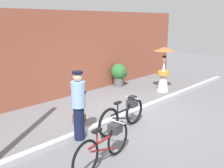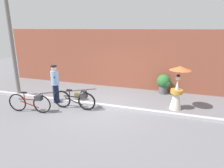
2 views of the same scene
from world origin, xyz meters
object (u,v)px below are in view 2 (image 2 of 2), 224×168
at_px(potted_plant_by_door, 164,83).
at_px(utility_pole, 12,47).
at_px(bicycle_far_side, 31,102).
at_px(person_with_parasol, 177,88).
at_px(bicycle_near_officer, 76,99).
at_px(person_officer, 55,83).
at_px(backpack_on_pavement, 78,95).

distance_m(potted_plant_by_door, utility_pole, 7.52).
xyz_separation_m(bicycle_far_side, person_with_parasol, (5.48, 2.13, 0.50)).
bearing_deg(bicycle_near_officer, utility_pole, 170.06).
bearing_deg(person_with_parasol, utility_pole, -174.79).
bearing_deg(person_officer, backpack_on_pavement, 50.78).
distance_m(bicycle_far_side, utility_pole, 3.15).
height_order(person_with_parasol, utility_pole, utility_pole).
bearing_deg(utility_pole, backpack_on_pavement, 11.47).
bearing_deg(person_with_parasol, person_officer, -170.09).
height_order(bicycle_near_officer, backpack_on_pavement, bicycle_near_officer).
xyz_separation_m(bicycle_far_side, potted_plant_by_door, (4.87, 3.98, 0.14)).
relative_size(potted_plant_by_door, utility_pole, 0.21).
height_order(person_with_parasol, backpack_on_pavement, person_with_parasol).
distance_m(bicycle_far_side, person_with_parasol, 5.90).
relative_size(bicycle_far_side, potted_plant_by_door, 1.79).
xyz_separation_m(backpack_on_pavement, utility_pole, (-2.99, -0.61, 2.27)).
relative_size(bicycle_far_side, person_with_parasol, 0.99).
height_order(potted_plant_by_door, utility_pole, utility_pole).
relative_size(person_with_parasol, utility_pole, 0.38).
bearing_deg(backpack_on_pavement, bicycle_near_officer, -66.66).
height_order(bicycle_near_officer, bicycle_far_side, bicycle_far_side).
height_order(bicycle_far_side, person_officer, person_officer).
distance_m(bicycle_near_officer, utility_pole, 4.07).
distance_m(person_officer, person_with_parasol, 5.22).
distance_m(bicycle_far_side, person_officer, 1.36).
bearing_deg(person_officer, bicycle_near_officer, -18.34).
bearing_deg(potted_plant_by_door, person_officer, -148.70).
relative_size(potted_plant_by_door, backpack_on_pavement, 3.06).
bearing_deg(bicycle_far_side, bicycle_near_officer, 28.34).
xyz_separation_m(bicycle_near_officer, backpack_on_pavement, (-0.53, 1.22, -0.30)).
bearing_deg(bicycle_near_officer, person_officer, 161.66).
distance_m(bicycle_near_officer, potted_plant_by_door, 4.58).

